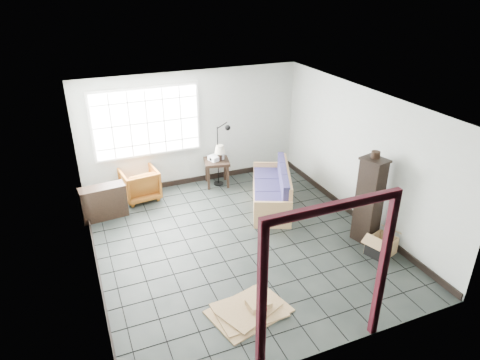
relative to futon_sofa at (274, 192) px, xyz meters
name	(u,v)px	position (x,y,z in m)	size (l,w,h in m)	color
ground	(239,242)	(-1.20, -1.02, -0.31)	(5.50, 5.50, 0.00)	black
room_shell	(239,157)	(-1.20, -0.99, 1.37)	(5.02, 5.52, 2.61)	#ACB0A9
window_panel	(147,122)	(-2.20, 1.68, 1.29)	(2.32, 0.08, 1.52)	silver
doorway_trim	(328,264)	(-1.20, -3.72, 1.07)	(1.80, 0.08, 2.20)	#370C14
futon_sofa	(274,192)	(0.00, 0.00, 0.00)	(1.44, 2.05, 0.85)	#A7794B
armchair	(140,183)	(-2.53, 1.38, 0.07)	(0.73, 0.68, 0.75)	brown
side_table	(217,165)	(-0.77, 1.38, 0.19)	(0.66, 0.66, 0.61)	black
table_lamp	(220,150)	(-0.70, 1.35, 0.55)	(0.29, 0.29, 0.37)	black
projector	(216,158)	(-0.77, 1.42, 0.35)	(0.37, 0.33, 0.11)	silver
floor_lamp	(223,152)	(-0.63, 1.34, 0.49)	(0.41, 0.26, 1.50)	black
console_shelf	(104,202)	(-3.35, 0.85, 0.03)	(0.90, 0.42, 0.68)	black
tall_shelf	(369,200)	(0.95, -1.83, 0.52)	(0.44, 0.51, 1.62)	black
pot	(376,155)	(0.98, -1.79, 1.37)	(0.19, 0.19, 0.11)	black
open_box	(381,246)	(0.95, -2.29, -0.15)	(0.83, 0.58, 0.43)	olive
cardboard_pile	(250,309)	(-1.74, -2.73, -0.27)	(1.26, 1.03, 0.16)	olive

